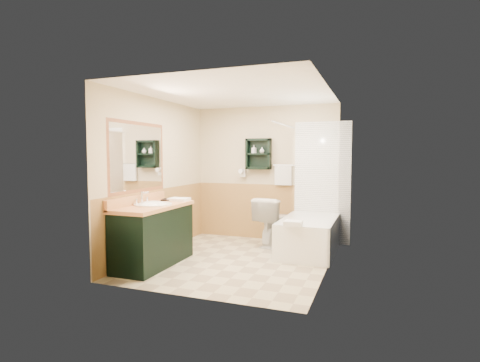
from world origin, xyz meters
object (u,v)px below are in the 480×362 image
bathtub (309,235)px  toilet (274,221)px  hair_dryer (243,173)px  vanity (154,235)px  soap_bottle_a (254,151)px  soap_bottle_b (262,151)px  wall_shelf (258,154)px  vanity_book (162,193)px

bathtub → toilet: bearing=157.4°
hair_dryer → bathtub: bearing=-24.5°
hair_dryer → vanity: (-0.59, -2.04, -0.78)m
soap_bottle_a → hair_dryer: bearing=172.2°
toilet → soap_bottle_b: soap_bottle_b is taller
wall_shelf → toilet: bearing=-39.0°
vanity → bathtub: bearing=36.8°
vanity_book → soap_bottle_a: size_ratio=1.52×
hair_dryer → soap_bottle_a: soap_bottle_a is taller
soap_bottle_b → vanity: bearing=-115.7°
vanity_book → vanity: bearing=-88.8°
soap_bottle_b → bathtub: bearing=-31.0°
hair_dryer → soap_bottle_b: soap_bottle_b is taller
vanity → toilet: 2.13m
bathtub → soap_bottle_b: size_ratio=14.14×
vanity → vanity_book: size_ratio=6.07×
toilet → soap_bottle_b: 1.28m
wall_shelf → vanity: 2.48m
vanity → soap_bottle_a: bearing=68.0°
soap_bottle_b → hair_dryer: bearing=175.4°
vanity → hair_dryer: bearing=73.7°
bathtub → wall_shelf: bearing=150.6°
wall_shelf → vanity_book: wall_shelf is taller
vanity_book → soap_bottle_a: (0.98, 1.51, 0.65)m
bathtub → vanity_book: vanity_book is taller
wall_shelf → toilet: 1.25m
vanity → toilet: vanity is taller
bathtub → soap_bottle_a: 1.82m
vanity → soap_bottle_b: (0.96, 2.01, 1.19)m
wall_shelf → toilet: (0.39, -0.31, -1.15)m
wall_shelf → soap_bottle_a: (-0.08, -0.01, 0.05)m
vanity → bathtub: 2.40m
wall_shelf → toilet: wall_shelf is taller
vanity → toilet: bearing=53.0°
bathtub → soap_bottle_b: bearing=149.0°
vanity_book → hair_dryer: bearing=46.7°
hair_dryer → soap_bottle_b: size_ratio=2.26×
soap_bottle_a → soap_bottle_b: size_ratio=1.35×
hair_dryer → wall_shelf: bearing=-4.8°
soap_bottle_b → wall_shelf: bearing=175.9°
bathtub → toilet: size_ratio=1.82×
vanity → soap_bottle_b: 2.52m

